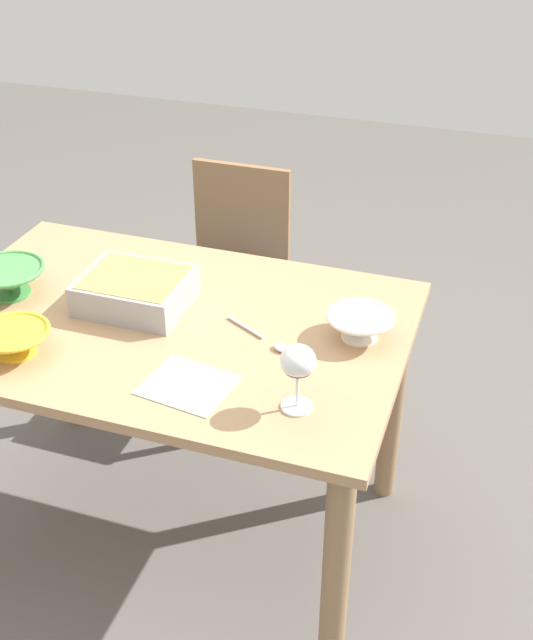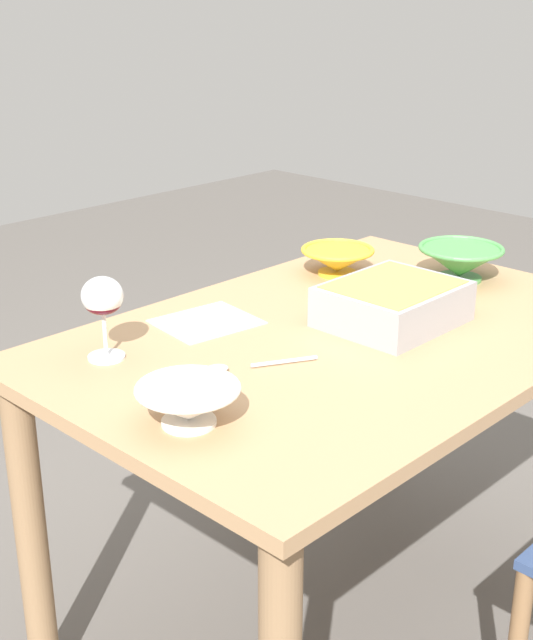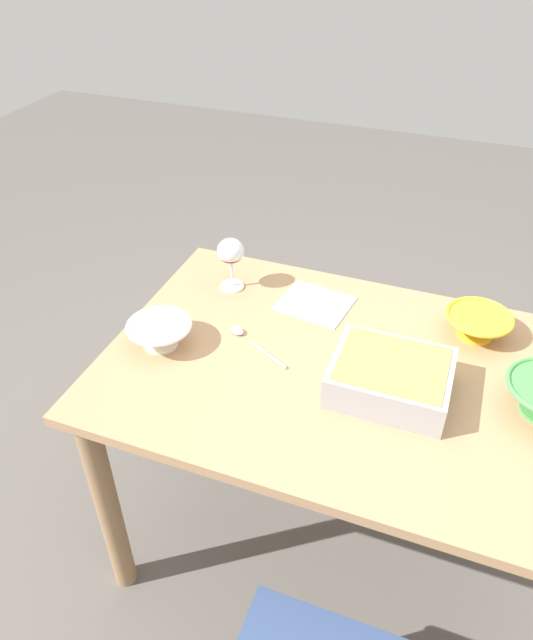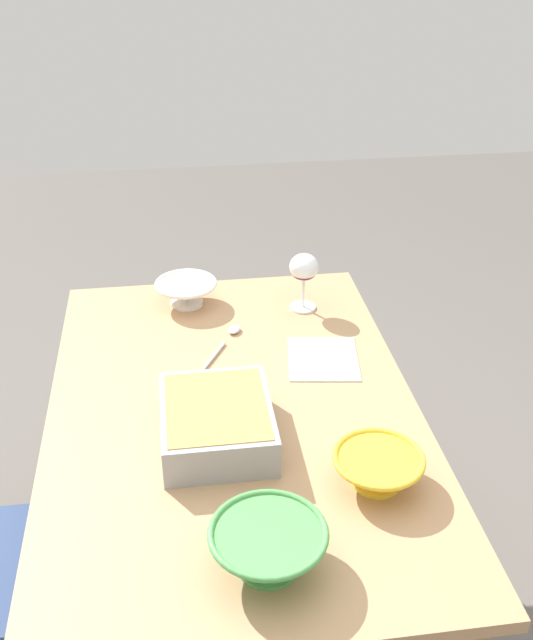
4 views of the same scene
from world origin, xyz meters
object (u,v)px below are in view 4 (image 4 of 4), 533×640
at_px(small_bowl, 268,546).
at_px(dining_table, 235,451).
at_px(wine_glass, 304,270).
at_px(mixing_bowl, 186,291).
at_px(serving_spoon, 228,337).
at_px(napkin, 323,359).
at_px(serving_bowl, 378,468).
at_px(casserole_dish, 217,421).

bearing_deg(small_bowl, dining_table, 1.68).
height_order(wine_glass, mixing_bowl, wine_glass).
xyz_separation_m(dining_table, serving_spoon, (0.29, -0.02, 0.13)).
height_order(wine_glass, napkin, wine_glass).
xyz_separation_m(mixing_bowl, small_bowl, (-0.97, -0.10, 0.01)).
distance_m(dining_table, small_bowl, 0.50).
height_order(small_bowl, serving_spoon, small_bowl).
height_order(mixing_bowl, small_bowl, small_bowl).
relative_size(dining_table, wine_glass, 7.66).
bearing_deg(serving_bowl, dining_table, 41.79).
height_order(dining_table, casserole_dish, casserole_dish).
relative_size(small_bowl, serving_spoon, 1.02).
height_order(wine_glass, small_bowl, wine_glass).
height_order(dining_table, napkin, napkin).
bearing_deg(small_bowl, casserole_dish, 9.40).
relative_size(dining_table, napkin, 6.34).
bearing_deg(mixing_bowl, serving_spoon, -155.01).
relative_size(small_bowl, serving_bowl, 1.14).
bearing_deg(serving_bowl, small_bowl, 126.17).
bearing_deg(napkin, small_bowl, 160.10).
bearing_deg(dining_table, serving_bowl, -138.21).
xyz_separation_m(dining_table, casserole_dish, (-0.11, 0.05, 0.18)).
distance_m(mixing_bowl, serving_bowl, 0.86).
height_order(small_bowl, napkin, small_bowl).
height_order(casserole_dish, mixing_bowl, casserole_dish).
bearing_deg(napkin, serving_spoon, 61.16).
height_order(dining_table, mixing_bowl, mixing_bowl).
distance_m(dining_table, mixing_bowl, 0.54).
relative_size(wine_glass, serving_bowl, 0.91).
bearing_deg(mixing_bowl, wine_glass, -102.22).
distance_m(small_bowl, serving_bowl, 0.30).
bearing_deg(mixing_bowl, casserole_dish, -176.54).
distance_m(serving_bowl, serving_spoon, 0.63).
relative_size(serving_spoon, napkin, 1.02).
bearing_deg(small_bowl, mixing_bowl, 5.67).
height_order(dining_table, small_bowl, small_bowl).
bearing_deg(small_bowl, serving_bowl, -53.83).
bearing_deg(serving_spoon, casserole_dish, 171.37).
xyz_separation_m(dining_table, napkin, (0.17, -0.24, 0.13)).
xyz_separation_m(small_bowl, serving_spoon, (0.76, -0.00, -0.04)).
bearing_deg(wine_glass, serving_bowl, -178.66).
height_order(mixing_bowl, serving_bowl, same).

